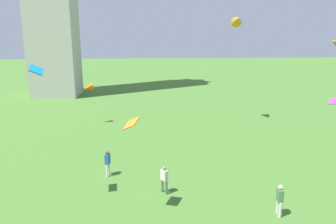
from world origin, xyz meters
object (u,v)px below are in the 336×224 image
at_px(kite_flying_0, 132,123).
at_px(kite_flying_3, 36,70).
at_px(person_0, 164,178).
at_px(person_2, 108,162).
at_px(kite_flying_5, 237,20).
at_px(person_1, 280,198).
at_px(kite_flying_2, 88,88).

relative_size(kite_flying_0, kite_flying_3, 1.00).
relative_size(person_0, kite_flying_0, 1.49).
xyz_separation_m(person_2, kite_flying_5, (11.96, 12.41, 9.66)).
height_order(person_2, kite_flying_5, kite_flying_5).
distance_m(kite_flying_0, kite_flying_3, 5.66).
xyz_separation_m(person_0, person_2, (-3.68, 2.77, 0.03)).
distance_m(person_0, person_2, 4.61).
xyz_separation_m(person_0, person_1, (5.95, -2.96, 0.01)).
distance_m(person_2, kite_flying_0, 6.78).
distance_m(person_0, kite_flying_2, 17.55).
relative_size(kite_flying_0, kite_flying_2, 0.85).
xyz_separation_m(kite_flying_0, kite_flying_5, (10.06, 17.48, 5.58)).
bearing_deg(kite_flying_5, person_1, -88.64).
bearing_deg(kite_flying_0, kite_flying_3, -86.43).
relative_size(kite_flying_2, kite_flying_3, 1.18).
relative_size(person_0, person_1, 0.99).
bearing_deg(kite_flying_0, person_0, 161.40).
bearing_deg(person_2, person_0, 65.24).
height_order(kite_flying_0, kite_flying_3, kite_flying_3).
distance_m(kite_flying_2, kite_flying_3, 17.18).
bearing_deg(kite_flying_2, kite_flying_0, -10.90).
xyz_separation_m(person_2, kite_flying_3, (-2.95, -3.70, 6.65)).
relative_size(kite_flying_0, kite_flying_5, 0.63).
bearing_deg(person_2, kite_flying_5, 148.31).
height_order(person_1, kite_flying_2, kite_flying_2).
distance_m(person_2, kite_flying_2, 13.78).
height_order(kite_flying_0, kite_flying_2, kite_flying_0).
relative_size(person_1, kite_flying_3, 1.51).
xyz_separation_m(person_1, kite_flying_5, (2.33, 18.14, 9.68)).
bearing_deg(kite_flying_0, person_2, -140.16).
bearing_deg(kite_flying_3, person_1, 69.89).
xyz_separation_m(person_2, kite_flying_0, (1.90, -5.06, 4.08)).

